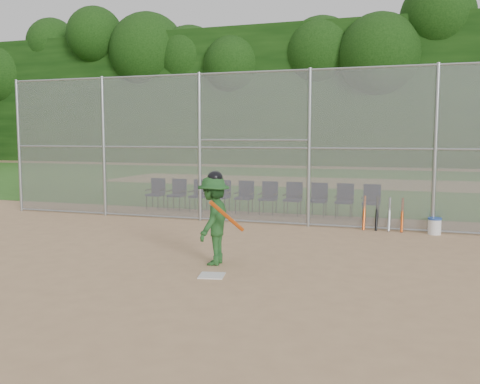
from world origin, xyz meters
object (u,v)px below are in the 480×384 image
(home_plate, at_px, (212,275))
(chair_0, at_px, (155,194))
(water_cooler, at_px, (435,226))
(batter_at_plate, at_px, (214,219))

(home_plate, distance_m, chair_0, 8.51)
(chair_0, bearing_deg, water_cooler, -12.75)
(water_cooler, height_order, chair_0, chair_0)
(batter_at_plate, bearing_deg, home_plate, -70.98)
(home_plate, height_order, chair_0, chair_0)
(chair_0, bearing_deg, batter_at_plate, -54.52)
(batter_at_plate, height_order, water_cooler, batter_at_plate)
(water_cooler, xyz_separation_m, chair_0, (-8.31, 1.88, 0.28))
(batter_at_plate, distance_m, water_cooler, 5.86)
(batter_at_plate, xyz_separation_m, chair_0, (-4.47, 6.26, -0.34))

